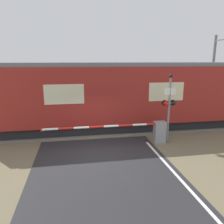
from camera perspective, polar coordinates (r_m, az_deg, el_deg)
The scene contains 6 objects.
ground_plane at distance 10.54m, azimuth -3.25°, elevation -10.87°, with size 80.00×80.00×0.00m, color #6B6047.
track_bed at distance 14.10m, azimuth -5.10°, elevation -4.47°, with size 36.00×3.20×0.13m.
train at distance 14.57m, azimuth 11.64°, elevation 4.48°, with size 21.28×2.90×4.21m.
crossing_barrier at distance 11.82m, azimuth 9.65°, elevation -4.87°, with size 6.46×0.44×1.14m.
signal_post at distance 11.87m, azimuth 14.73°, elevation 1.99°, with size 0.76×0.26×3.64m.
catenary_pole at distance 18.68m, azimuth 24.75°, elevation 8.76°, with size 0.20×1.90×6.16m.
Camera 1 is at (-1.08, -9.56, 4.30)m, focal length 35.00 mm.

